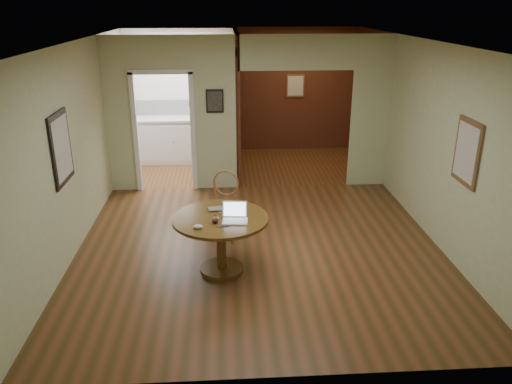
{
  "coord_description": "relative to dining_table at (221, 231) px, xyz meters",
  "views": [
    {
      "loc": [
        -0.45,
        -6.12,
        3.21
      ],
      "look_at": [
        -0.06,
        -0.2,
        0.93
      ],
      "focal_mm": 35.0,
      "sensor_mm": 36.0,
      "label": 1
    }
  ],
  "objects": [
    {
      "name": "dining_table",
      "position": [
        0.0,
        0.0,
        0.0
      ],
      "size": [
        1.18,
        1.18,
        0.74
      ],
      "rotation": [
        0.0,
        0.0,
        -0.04
      ],
      "color": "brown",
      "rests_on": "ground"
    },
    {
      "name": "open_laptop",
      "position": [
        0.17,
        -0.09,
        0.25
      ],
      "size": [
        0.32,
        0.29,
        0.21
      ],
      "rotation": [
        0.0,
        0.0,
        -0.09
      ],
      "color": "silver",
      "rests_on": "dining_table"
    },
    {
      "name": "pen",
      "position": [
        0.03,
        -0.29,
        0.2
      ],
      "size": [
        0.15,
        0.03,
        0.01
      ],
      "primitive_type": "cylinder",
      "rotation": [
        0.0,
        1.57,
        0.15
      ],
      "color": "#0C0E59",
      "rests_on": "dining_table"
    },
    {
      "name": "wine_glass",
      "position": [
        -0.06,
        -0.17,
        0.24
      ],
      "size": [
        0.09,
        0.09,
        0.1
      ],
      "primitive_type": null,
      "color": "white",
      "rests_on": "dining_table"
    },
    {
      "name": "chair",
      "position": [
        0.05,
        0.99,
        -0.0
      ],
      "size": [
        0.51,
        0.51,
        0.98
      ],
      "rotation": [
        0.0,
        0.0,
        -0.26
      ],
      "color": "brown",
      "rests_on": "ground"
    },
    {
      "name": "room_shell",
      "position": [
        0.05,
        3.63,
        0.74
      ],
      "size": [
        5.2,
        7.5,
        5.0
      ],
      "color": "silver",
      "rests_on": "ground"
    },
    {
      "name": "floor",
      "position": [
        0.52,
        0.53,
        -0.55
      ],
      "size": [
        5.0,
        5.0,
        0.0
      ],
      "primitive_type": "plane",
      "color": "#473014",
      "rests_on": "ground"
    },
    {
      "name": "grocery_bag",
      "position": [
        -0.51,
        4.73,
        0.55
      ],
      "size": [
        0.4,
        0.38,
        0.32
      ],
      "primitive_type": "ellipsoid",
      "rotation": [
        0.0,
        0.0,
        -0.41
      ],
      "color": "#C5B990",
      "rests_on": "kitchen_cabinet"
    },
    {
      "name": "closed_laptop",
      "position": [
        0.02,
        0.19,
        0.21
      ],
      "size": [
        0.37,
        0.27,
        0.03
      ],
      "primitive_type": "imported",
      "rotation": [
        0.0,
        0.0,
        0.15
      ],
      "color": "silver",
      "rests_on": "dining_table"
    },
    {
      "name": "mouse",
      "position": [
        -0.26,
        -0.31,
        0.22
      ],
      "size": [
        0.12,
        0.07,
        0.05
      ],
      "primitive_type": "ellipsoid",
      "rotation": [
        0.0,
        0.0,
        -0.03
      ],
      "color": "silver",
      "rests_on": "dining_table"
    },
    {
      "name": "kitchen_cabinet",
      "position": [
        -0.83,
        4.73,
        -0.08
      ],
      "size": [
        2.06,
        0.6,
        0.94
      ],
      "color": "white",
      "rests_on": "ground"
    }
  ]
}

